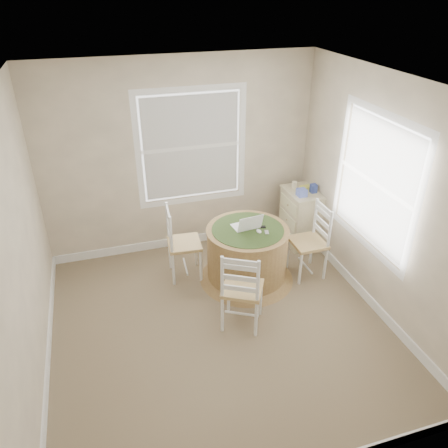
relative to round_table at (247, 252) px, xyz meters
name	(u,v)px	position (x,y,z in m)	size (l,w,h in m)	color
room	(231,214)	(-0.41, -0.58, 0.90)	(3.64, 3.64, 2.64)	#897A57
round_table	(247,252)	(0.00, 0.00, 0.00)	(1.19, 1.19, 0.72)	olive
chair_left	(184,243)	(-0.73, 0.31, 0.08)	(0.42, 0.40, 0.95)	white
chair_near	(242,288)	(-0.33, -0.76, 0.08)	(0.42, 0.40, 0.95)	white
chair_right	(308,242)	(0.76, -0.12, 0.08)	(0.42, 0.40, 0.95)	white
laptop	(247,225)	(0.00, 0.04, 0.36)	(0.34, 0.31, 0.22)	white
mouse	(259,231)	(0.11, -0.09, 0.33)	(0.06, 0.09, 0.03)	white
phone	(267,232)	(0.19, -0.13, 0.33)	(0.04, 0.09, 0.02)	#B7BABF
keys	(263,227)	(0.19, -0.01, 0.33)	(0.06, 0.05, 0.03)	black
corner_chest	(301,217)	(1.03, 0.62, 0.01)	(0.47, 0.62, 0.81)	beige
tissue_box	(302,193)	(0.94, 0.49, 0.46)	(0.12, 0.12, 0.10)	#5A6CCE
box_yellow	(306,188)	(1.08, 0.65, 0.44)	(0.15, 0.10, 0.06)	#D0CF49
box_blue	(314,188)	(1.15, 0.55, 0.47)	(0.08, 0.08, 0.12)	#2E3F8B
cup_cream	(294,185)	(0.95, 0.77, 0.46)	(0.07, 0.07, 0.09)	beige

